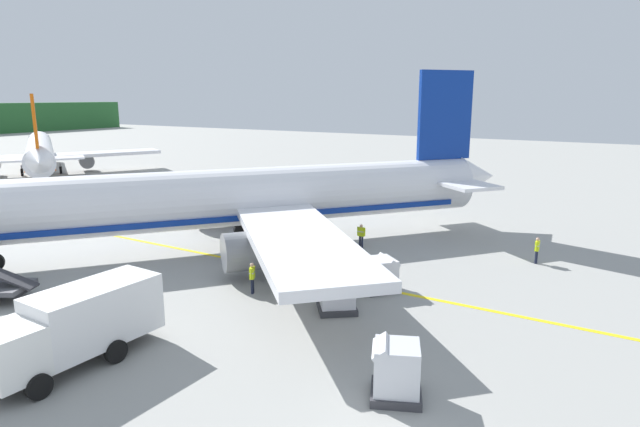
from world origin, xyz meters
name	(u,v)px	position (x,y,z in m)	size (l,w,h in m)	color
airliner_foreground	(235,199)	(15.52, 17.97, 3.39)	(34.60, 29.92, 11.90)	white
airliner_mid_apron	(40,152)	(29.66, 62.72, 2.93)	(27.31, 32.14, 10.30)	white
service_truck_baggage	(77,324)	(0.11, 12.85, 1.60)	(6.75, 2.61, 2.89)	white
cargo_container_near	(380,274)	(13.26, 6.35, 0.86)	(2.48, 2.48, 1.84)	#333338
cargo_container_mid	(337,292)	(9.66, 6.91, 0.95)	(2.49, 2.49, 2.02)	#333338
cargo_container_far	(396,371)	(4.13, 1.54, 0.97)	(2.24, 2.24, 2.05)	#333338
crew_marshaller	(252,276)	(9.41, 11.79, 0.97)	(0.58, 0.40, 1.64)	#191E33
crew_loader_left	(361,234)	(20.01, 10.83, 0.95)	(0.26, 0.63, 1.62)	#191E33
crew_loader_right	(537,248)	(22.42, 0.04, 0.96)	(0.63, 0.24, 1.63)	#191E33
apron_guide_line	(274,268)	(13.43, 13.33, 0.01)	(0.30, 60.00, 0.01)	yellow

